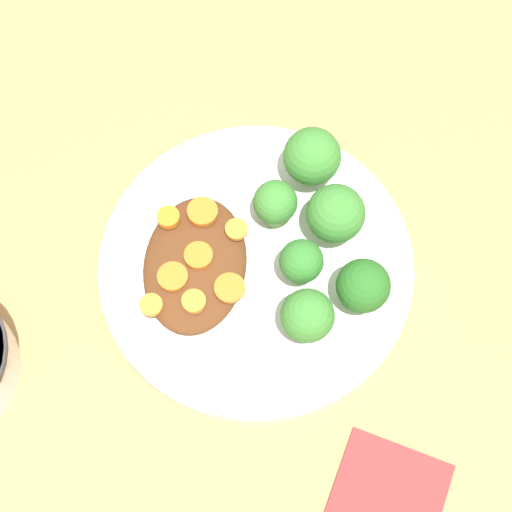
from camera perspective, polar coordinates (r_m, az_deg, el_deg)
name	(u,v)px	position (r m, az deg, el deg)	size (l,w,h in m)	color
ground_plane	(256,271)	(0.72, 0.00, -1.03)	(4.00, 4.00, 0.00)	tan
plate	(256,266)	(0.70, 0.00, -0.66)	(0.26, 0.26, 0.02)	silver
stew_mound	(195,264)	(0.69, -4.09, -0.56)	(0.12, 0.08, 0.02)	#5B3319
broccoli_floret_0	(363,286)	(0.66, 7.15, -2.03)	(0.04, 0.04, 0.06)	#7FA85B
broccoli_floret_1	(336,214)	(0.68, 5.33, 2.78)	(0.05, 0.05, 0.06)	#7FA85B
broccoli_floret_2	(307,316)	(0.65, 3.45, -4.02)	(0.04, 0.04, 0.05)	#7FA85B
broccoli_floret_3	(312,157)	(0.70, 3.75, 6.61)	(0.05, 0.05, 0.06)	#759E51
broccoli_floret_4	(301,262)	(0.66, 3.04, -0.40)	(0.03, 0.03, 0.05)	#759E51
broccoli_floret_5	(275,204)	(0.69, 1.29, 3.52)	(0.04, 0.04, 0.05)	#759E51
carrot_slice_0	(230,288)	(0.66, -1.77, -2.15)	(0.02, 0.02, 0.00)	orange
carrot_slice_1	(203,212)	(0.69, -3.58, 2.95)	(0.02, 0.02, 0.01)	orange
carrot_slice_2	(199,256)	(0.67, -3.85, 0.00)	(0.02, 0.02, 0.01)	orange
carrot_slice_3	(151,305)	(0.66, -7.02, -3.26)	(0.02, 0.02, 0.00)	orange
carrot_slice_4	(194,301)	(0.66, -4.17, -3.03)	(0.02, 0.02, 0.01)	orange
carrot_slice_5	(173,277)	(0.67, -5.58, -1.38)	(0.02, 0.02, 0.00)	orange
carrot_slice_6	(168,217)	(0.69, -5.86, 2.58)	(0.02, 0.02, 0.01)	orange
carrot_slice_7	(236,229)	(0.68, -1.31, 1.79)	(0.02, 0.02, 0.00)	orange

